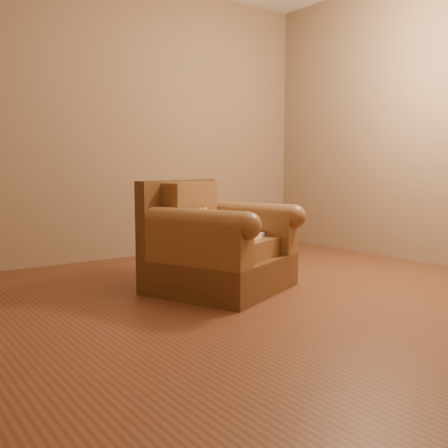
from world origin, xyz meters
TOP-DOWN VIEW (x-y plane):
  - floor at (0.00, 0.00)m, footprint 4.00×4.00m
  - room at (0.00, 0.00)m, footprint 4.02×4.02m
  - armchair at (-0.16, 0.40)m, footprint 1.13×1.11m
  - teddy_bear at (-0.20, 0.46)m, footprint 0.16×0.19m
  - guidebook at (-0.06, 0.24)m, footprint 0.45×0.39m
  - side_table at (0.78, 1.04)m, footprint 0.39×0.39m

SIDE VIEW (x-z plane):
  - floor at x=0.00m, z-range 0.00..0.00m
  - side_table at x=0.78m, z-range 0.02..0.56m
  - armchair at x=-0.16m, z-range -0.09..0.70m
  - guidebook at x=-0.06m, z-range 0.38..0.41m
  - teddy_bear at x=-0.20m, z-range 0.35..0.57m
  - room at x=0.00m, z-range 0.36..3.07m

